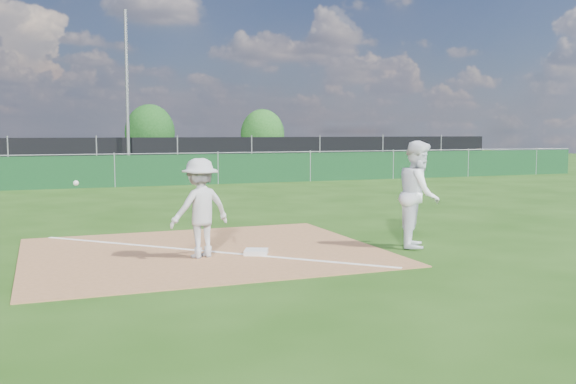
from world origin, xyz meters
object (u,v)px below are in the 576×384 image
at_px(car_right, 153,158).
at_px(tree_mid, 150,133).
at_px(tree_right, 263,134).
at_px(first_base, 256,252).
at_px(light_pole, 127,93).
at_px(runner, 419,194).
at_px(play_at_first, 200,208).
at_px(car_mid, 89,155).

relative_size(car_right, tree_mid, 1.06).
distance_m(car_right, tree_right, 10.88).
distance_m(first_base, tree_right, 35.10).
xyz_separation_m(light_pole, first_base, (-0.74, -22.30, -3.94)).
relative_size(runner, tree_mid, 0.49).
distance_m(car_right, tree_mid, 6.34).
xyz_separation_m(runner, car_right, (-0.34, 27.16, -0.36)).
height_order(light_pole, car_right, light_pole).
xyz_separation_m(light_pole, runner, (2.27, -22.60, -3.03)).
distance_m(light_pole, tree_right, 15.38).
xyz_separation_m(first_base, car_right, (2.66, 26.86, 0.55)).
xyz_separation_m(car_right, tree_mid, (0.84, 6.13, 1.40)).
bearing_deg(light_pole, runner, -84.28).
bearing_deg(car_right, play_at_first, 174.69).
bearing_deg(tree_mid, car_mid, -124.81).
bearing_deg(light_pole, car_right, 67.14).
height_order(first_base, tree_right, tree_right).
bearing_deg(first_base, play_at_first, 173.42).
xyz_separation_m(first_base, runner, (3.00, -0.30, 0.91)).
relative_size(car_mid, tree_right, 1.30).
distance_m(play_at_first, tree_right, 35.28).
distance_m(first_base, runner, 3.15).
bearing_deg(tree_right, car_right, -144.57).
relative_size(light_pole, tree_mid, 2.05).
xyz_separation_m(first_base, tree_mid, (3.50, 32.99, 1.95)).
bearing_deg(runner, tree_right, 19.43).
xyz_separation_m(first_base, tree_right, (11.46, 33.12, 1.84)).
xyz_separation_m(light_pole, car_right, (1.92, 4.56, -3.39)).
bearing_deg(play_at_first, light_pole, 85.70).
bearing_deg(car_right, car_mid, 94.53).
height_order(light_pole, play_at_first, light_pole).
height_order(light_pole, tree_mid, light_pole).
bearing_deg(car_mid, first_base, 164.54).
bearing_deg(car_right, light_pole, 159.48).
relative_size(light_pole, car_mid, 1.67).
height_order(car_mid, tree_mid, tree_mid).
xyz_separation_m(car_mid, tree_mid, (4.36, 6.27, 1.21)).
height_order(play_at_first, car_right, play_at_first).
distance_m(runner, car_mid, 27.30).
relative_size(tree_mid, tree_right, 1.06).
xyz_separation_m(play_at_first, tree_right, (12.39, 33.02, 1.06)).
xyz_separation_m(light_pole, car_mid, (-1.59, 4.42, -3.20)).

